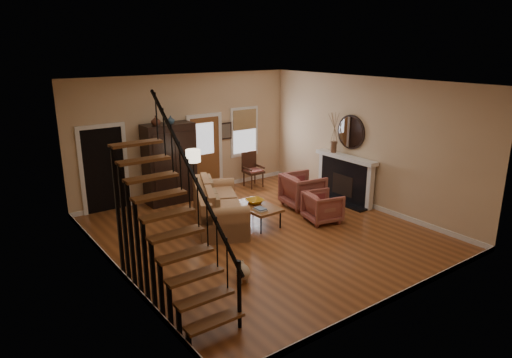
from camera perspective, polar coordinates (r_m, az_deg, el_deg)
room at (r=10.93m, az=-6.39°, el=2.98°), size 7.00×7.33×3.30m
staircase at (r=7.25m, az=-10.63°, el=-3.51°), size 0.94×2.80×3.20m
fireplace at (r=12.32m, az=11.21°, el=0.63°), size 0.33×1.95×2.30m
armoire at (r=12.12m, az=-10.76°, el=1.92°), size 1.30×0.60×2.10m
vase_a at (r=11.65m, az=-12.42°, el=7.15°), size 0.24×0.24×0.25m
vase_b at (r=11.81m, az=-10.63°, el=7.29°), size 0.20×0.20×0.21m
sofa at (r=10.63m, az=-4.64°, el=-3.33°), size 1.92×2.60×0.89m
coffee_table at (r=10.65m, az=0.10°, el=-4.49°), size 0.73×1.21×0.46m
bowl at (r=10.69m, az=-0.16°, el=-2.80°), size 0.41×0.41×0.10m
books at (r=10.26m, az=0.54°, el=-3.78°), size 0.22×0.30×0.06m
armchair_left at (r=10.88m, az=8.33°, el=-3.48°), size 0.94×0.92×0.71m
armchair_right at (r=11.79m, az=5.86°, el=-1.42°), size 1.08×1.06×0.86m
floor_lamp at (r=11.42m, az=-7.74°, el=-0.21°), size 0.47×0.47×1.57m
side_chair at (r=13.33m, az=-0.33°, el=1.16°), size 0.54×0.54×1.02m
dog at (r=8.26m, az=-1.65°, el=-11.62°), size 0.38×0.49×0.31m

